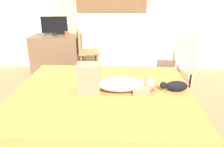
# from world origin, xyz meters

# --- Properties ---
(ground_plane) EXTENTS (16.00, 16.00, 0.00)m
(ground_plane) POSITION_xyz_m (0.00, 0.00, 0.00)
(ground_plane) COLOR olive
(bed) EXTENTS (2.16, 1.88, 0.43)m
(bed) POSITION_xyz_m (-0.02, 0.16, 0.21)
(bed) COLOR #997A56
(bed) RESTS_ON ground
(person_lying) EXTENTS (0.94, 0.34, 0.34)m
(person_lying) POSITION_xyz_m (0.11, 0.17, 0.54)
(person_lying) COLOR #8C939E
(person_lying) RESTS_ON bed
(cat) EXTENTS (0.36, 0.12, 0.21)m
(cat) POSITION_xyz_m (0.83, 0.21, 0.49)
(cat) COLOR black
(cat) RESTS_ON bed
(desk) EXTENTS (0.90, 0.56, 0.74)m
(desk) POSITION_xyz_m (-1.07, 1.88, 0.37)
(desk) COLOR brown
(desk) RESTS_ON ground
(tv_monitor) EXTENTS (0.48, 0.10, 0.35)m
(tv_monitor) POSITION_xyz_m (-1.07, 1.88, 0.92)
(tv_monitor) COLOR black
(tv_monitor) RESTS_ON desk
(cup) EXTENTS (0.07, 0.07, 0.09)m
(cup) POSITION_xyz_m (-0.84, 1.83, 0.78)
(cup) COLOR #B23D38
(cup) RESTS_ON desk
(chair_by_desk) EXTENTS (0.47, 0.47, 0.86)m
(chair_by_desk) POSITION_xyz_m (-0.50, 1.76, 0.51)
(chair_by_desk) COLOR brown
(chair_by_desk) RESTS_ON ground
(chair_spare) EXTENTS (0.41, 0.41, 0.86)m
(chair_spare) POSITION_xyz_m (1.28, 1.51, 0.51)
(chair_spare) COLOR tan
(chair_spare) RESTS_ON ground
(curtain_left) EXTENTS (0.44, 0.06, 2.64)m
(curtain_left) POSITION_xyz_m (-0.95, 2.16, 1.32)
(curtain_left) COLOR #ADCC75
(curtain_left) RESTS_ON ground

